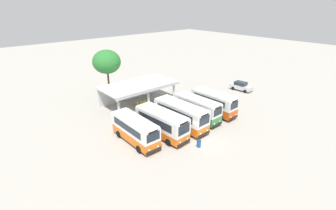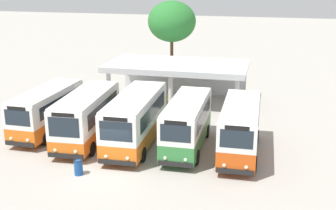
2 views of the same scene
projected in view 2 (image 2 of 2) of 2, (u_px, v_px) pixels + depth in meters
The scene contains 12 objects.
ground_plane at pixel (108, 172), 24.72m from camera, with size 180.00×180.00×0.00m, color #A39E93.
city_bus_nearest_orange at pixel (47, 109), 30.27m from camera, with size 2.35×7.33×3.08m.
city_bus_second_in_row at pixel (87, 115), 28.67m from camera, with size 2.73×7.61×3.27m.
city_bus_middle_cream at pixel (136, 118), 28.01m from camera, with size 2.62×8.14×3.34m.
city_bus_fourth_amber at pixel (187, 122), 27.43m from camera, with size 2.30×7.28×3.20m.
city_bus_fifth_blue at pixel (240, 127), 26.47m from camera, with size 2.36×7.21×3.25m.
terminal_canopy at pixel (179, 70), 37.87m from camera, with size 11.87×6.32×3.40m.
waiting_chair_end_by_column at pixel (163, 99), 37.02m from camera, with size 0.46×0.46×0.86m.
waiting_chair_second_from_end at pixel (169, 99), 36.77m from camera, with size 0.46×0.46×0.86m.
waiting_chair_middle_seat at pixel (177, 100), 36.68m from camera, with size 0.46×0.46×0.86m.
roadside_tree_behind_canopy at pixel (172, 22), 42.42m from camera, with size 4.69×4.69×8.19m.
litter_bin_apron at pixel (78, 167), 24.25m from camera, with size 0.49×0.49×0.90m.
Camera 2 is at (8.55, -21.10, 10.91)m, focal length 46.61 mm.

